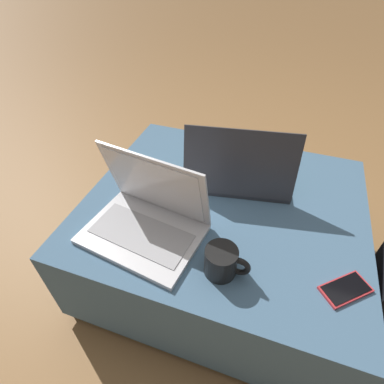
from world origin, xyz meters
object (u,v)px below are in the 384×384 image
(laptop_near, at_px, (147,217))
(laptop_far, at_px, (238,172))
(cell_phone, at_px, (345,289))
(coffee_mug, at_px, (222,262))

(laptop_near, bearing_deg, laptop_far, 63.73)
(laptop_near, bearing_deg, cell_phone, 5.83)
(laptop_near, relative_size, coffee_mug, 3.01)
(laptop_near, height_order, cell_phone, laptop_near)
(laptop_far, bearing_deg, coffee_mug, 86.48)
(laptop_far, xyz_separation_m, cell_phone, (0.37, -0.34, -0.05))
(cell_phone, relative_size, coffee_mug, 1.13)
(laptop_near, xyz_separation_m, cell_phone, (0.59, -0.02, -0.05))
(laptop_far, height_order, cell_phone, laptop_far)
(coffee_mug, bearing_deg, laptop_far, 96.48)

